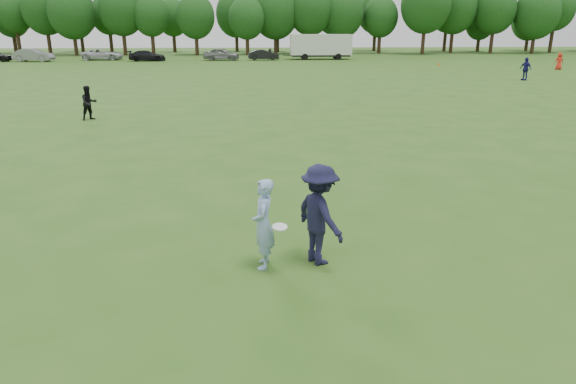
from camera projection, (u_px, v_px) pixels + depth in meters
name	position (u px, v px, depth m)	size (l,w,h in m)	color
ground	(310.00, 257.00, 9.97)	(200.00, 200.00, 0.00)	#2C5517
thrower	(263.00, 224.00, 9.31)	(0.62, 0.40, 1.69)	#8BA9D7
defender	(320.00, 215.00, 9.46)	(1.23, 0.71, 1.91)	#171733
player_far_a	(89.00, 103.00, 24.19)	(0.78, 0.61, 1.60)	black
player_far_b	(525.00, 69.00, 41.90)	(1.07, 0.44, 1.82)	navy
player_far_c	(559.00, 61.00, 51.88)	(0.82, 0.53, 1.68)	red
player_far_d	(270.00, 54.00, 66.26)	(1.40, 0.45, 1.51)	#272727
car_b	(34.00, 55.00, 63.75)	(1.67, 4.78, 1.58)	gray
car_c	(103.00, 54.00, 66.54)	(2.38, 5.15, 1.43)	silver
car_d	(147.00, 56.00, 64.63)	(1.84, 4.52, 1.31)	black
car_e	(221.00, 54.00, 66.03)	(1.84, 4.58, 1.56)	gray
car_f	(264.00, 55.00, 66.48)	(1.40, 4.00, 1.32)	black
field_cone	(439.00, 64.00, 57.90)	(0.28, 0.28, 0.30)	#E3540B
disc_in_play	(280.00, 227.00, 9.02)	(0.33, 0.33, 0.08)	white
cargo_trailer	(321.00, 46.00, 67.73)	(9.00, 2.75, 3.20)	silver
treeline	(275.00, 12.00, 81.17)	(130.35, 18.39, 11.74)	#332114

